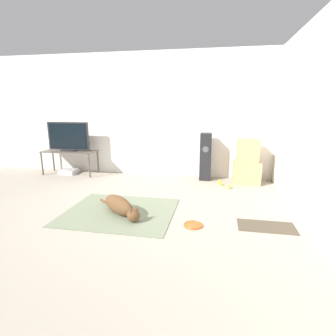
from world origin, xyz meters
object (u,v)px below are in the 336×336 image
frisbee (193,225)px  tennis_ball_by_boxes (221,184)px  cardboard_box_lower (246,172)px  tv (68,137)px  floor_speaker (206,157)px  dog (120,206)px  tennis_ball_near_speaker (219,181)px  tv_stand (70,153)px  tennis_ball_loose_on_carpet (229,187)px  cardboard_box_upper (248,150)px  game_console (69,172)px

frisbee → tennis_ball_by_boxes: tennis_ball_by_boxes is taller
frisbee → cardboard_box_lower: (0.83, 2.10, 0.20)m
cardboard_box_lower → tv: 3.79m
tennis_ball_by_boxes → frisbee: bearing=-101.2°
frisbee → floor_speaker: (0.03, 2.18, 0.46)m
dog → tennis_ball_near_speaker: 2.27m
tv_stand → tennis_ball_loose_on_carpet: size_ratio=17.63×
tennis_ball_near_speaker → tennis_ball_loose_on_carpet: size_ratio=1.00×
cardboard_box_upper → tv_stand: (-3.74, 0.01, -0.19)m
dog → tennis_ball_by_boxes: dog is taller
tv → game_console: bearing=-177.1°
tv_stand → tennis_ball_loose_on_carpet: (3.41, -0.43, -0.42)m
cardboard_box_lower → cardboard_box_upper: (-0.00, -0.02, 0.43)m
dog → tennis_ball_by_boxes: (1.38, 1.68, -0.10)m
cardboard_box_lower → game_console: bearing=-179.9°
frisbee → cardboard_box_lower: bearing=68.3°
floor_speaker → tennis_ball_by_boxes: floor_speaker is taller
tv → tennis_ball_loose_on_carpet: tv is taller
cardboard_box_upper → game_console: 3.85m
tv_stand → frisbee: bearing=-35.8°
tv_stand → game_console: bearing=-179.7°
tv → cardboard_box_lower: bearing=0.0°
frisbee → cardboard_box_upper: bearing=68.2°
tennis_ball_by_boxes → game_console: game_console is taller
cardboard_box_lower → tv: (-3.74, -0.00, 0.61)m
tv_stand → tennis_ball_loose_on_carpet: 3.46m
cardboard_box_upper → floor_speaker: floor_speaker is taller
tv_stand → floor_speaker: bearing=1.6°
cardboard_box_upper → tennis_ball_by_boxes: (-0.47, -0.25, -0.61)m
cardboard_box_lower → tv_stand: bearing=-179.9°
tennis_ball_by_boxes → tennis_ball_near_speaker: bearing=104.4°
frisbee → dog: bearing=171.6°
tennis_ball_near_speaker → game_console: bearing=178.1°
dog → cardboard_box_lower: size_ratio=1.59×
tennis_ball_near_speaker → game_console: 3.29m
tennis_ball_near_speaker → tennis_ball_by_boxes: bearing=-75.6°
tennis_ball_loose_on_carpet → tennis_ball_by_boxes: bearing=131.3°
floor_speaker → tennis_ball_by_boxes: (0.33, -0.35, -0.44)m
tennis_ball_loose_on_carpet → tennis_ball_near_speaker: bearing=120.0°
cardboard_box_upper → tv_stand: bearing=179.8°
tennis_ball_loose_on_carpet → cardboard_box_upper: bearing=51.8°
frisbee → tv: 3.67m
dog → tv_stand: 2.73m
dog → frisbee: 1.03m
tennis_ball_by_boxes → tennis_ball_loose_on_carpet: 0.22m
cardboard_box_lower → tennis_ball_near_speaker: cardboard_box_lower is taller
frisbee → cardboard_box_upper: cardboard_box_upper is taller
cardboard_box_upper → tv: 3.74m
dog → floor_speaker: floor_speaker is taller
floor_speaker → tv: bearing=-178.4°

